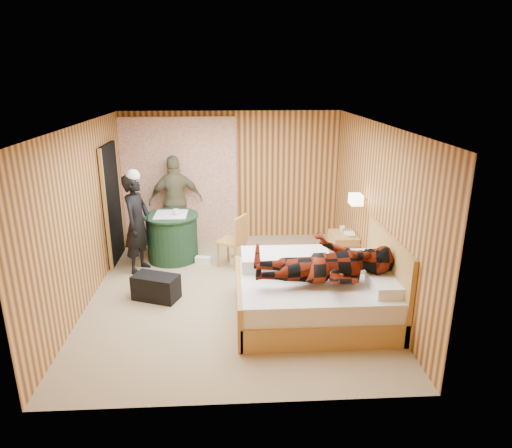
{
  "coord_description": "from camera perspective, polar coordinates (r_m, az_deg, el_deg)",
  "views": [
    {
      "loc": [
        -0.02,
        -6.29,
        3.15
      ],
      "look_at": [
        0.34,
        0.08,
        1.05
      ],
      "focal_mm": 32.0,
      "sensor_mm": 36.0,
      "label": 1
    }
  ],
  "objects": [
    {
      "name": "duffel_bag",
      "position": [
        6.89,
        -12.38,
        -7.72
      ],
      "size": [
        0.73,
        0.56,
        0.37
      ],
      "primitive_type": "cube",
      "rotation": [
        0.0,
        0.0,
        -0.37
      ],
      "color": "black",
      "rests_on": "floor"
    },
    {
      "name": "curtain",
      "position": [
        8.99,
        -9.5,
        5.44
      ],
      "size": [
        2.2,
        0.08,
        2.4
      ],
      "primitive_type": "cube",
      "color": "white",
      "rests_on": "floor"
    },
    {
      "name": "wall_back",
      "position": [
        8.99,
        -3.09,
        6.0
      ],
      "size": [
        4.2,
        0.02,
        2.5
      ],
      "primitive_type": "cube",
      "color": "#E19D56",
      "rests_on": "floor"
    },
    {
      "name": "ceiling",
      "position": [
        6.32,
        -3.15,
        12.31
      ],
      "size": [
        4.2,
        5.0,
        0.01
      ],
      "primitive_type": "cube",
      "color": "silver",
      "rests_on": "wall_back"
    },
    {
      "name": "nightstand",
      "position": [
        7.95,
        10.8,
        -3.13
      ],
      "size": [
        0.44,
        0.6,
        0.58
      ],
      "color": "tan",
      "rests_on": "floor"
    },
    {
      "name": "book_lower",
      "position": [
        7.8,
        11.01,
        -1.29
      ],
      "size": [
        0.18,
        0.23,
        0.02
      ],
      "primitive_type": "imported",
      "rotation": [
        0.0,
        0.0,
        -0.05
      ],
      "color": "white",
      "rests_on": "nightstand"
    },
    {
      "name": "man_at_table",
      "position": [
        8.8,
        -9.98,
        2.88
      ],
      "size": [
        1.07,
        0.6,
        1.72
      ],
      "primitive_type": "imported",
      "rotation": [
        0.0,
        0.0,
        3.33
      ],
      "color": "#6C6B48",
      "rests_on": "floor"
    },
    {
      "name": "cup_table",
      "position": [
        7.97,
        -9.93,
        1.48
      ],
      "size": [
        0.16,
        0.16,
        0.1
      ],
      "primitive_type": "imported",
      "rotation": [
        0.0,
        0.0,
        0.37
      ],
      "color": "white",
      "rests_on": "round_table"
    },
    {
      "name": "round_table",
      "position": [
        8.18,
        -10.42,
        -1.57
      ],
      "size": [
        0.95,
        0.95,
        0.84
      ],
      "color": "#1D3E24",
      "rests_on": "floor"
    },
    {
      "name": "wall_left",
      "position": [
        6.89,
        -20.71,
        1.02
      ],
      "size": [
        0.02,
        5.0,
        2.5
      ],
      "primitive_type": "cube",
      "color": "#E19D56",
      "rests_on": "floor"
    },
    {
      "name": "book_upper",
      "position": [
        7.8,
        11.02,
        -1.15
      ],
      "size": [
        0.2,
        0.25,
        0.02
      ],
      "primitive_type": "imported",
      "rotation": [
        0.0,
        0.0,
        -0.16
      ],
      "color": "white",
      "rests_on": "nightstand"
    },
    {
      "name": "doorway",
      "position": [
        8.23,
        -17.52,
        2.41
      ],
      "size": [
        0.06,
        0.9,
        2.05
      ],
      "primitive_type": "cube",
      "color": "black",
      "rests_on": "floor"
    },
    {
      "name": "bed",
      "position": [
        6.28,
        7.64,
        -8.63
      ],
      "size": [
        2.1,
        1.66,
        1.14
      ],
      "color": "tan",
      "rests_on": "floor"
    },
    {
      "name": "woman_standing",
      "position": [
        7.7,
        -14.65,
        0.04
      ],
      "size": [
        0.54,
        0.68,
        1.65
      ],
      "primitive_type": "imported",
      "rotation": [
        0.0,
        0.0,
        1.31
      ],
      "color": "black",
      "rests_on": "floor"
    },
    {
      "name": "wall_lamp",
      "position": [
        7.25,
        12.4,
        3.02
      ],
      "size": [
        0.26,
        0.24,
        0.16
      ],
      "color": "gold",
      "rests_on": "wall_right"
    },
    {
      "name": "wall_right",
      "position": [
        6.9,
        14.76,
        1.64
      ],
      "size": [
        0.02,
        5.0,
        2.5
      ],
      "primitive_type": "cube",
      "color": "#E19D56",
      "rests_on": "floor"
    },
    {
      "name": "man_on_bed",
      "position": [
        5.8,
        8.61,
        -3.71
      ],
      "size": [
        0.86,
        0.67,
        1.77
      ],
      "primitive_type": "imported",
      "rotation": [
        0.0,
        1.57,
        0.0
      ],
      "color": "maroon",
      "rests_on": "bed"
    },
    {
      "name": "cup_nightstand",
      "position": [
        7.96,
        10.72,
        -0.61
      ],
      "size": [
        0.11,
        0.11,
        0.09
      ],
      "primitive_type": "imported",
      "rotation": [
        0.0,
        0.0,
        -0.09
      ],
      "color": "white",
      "rests_on": "nightstand"
    },
    {
      "name": "chair_near",
      "position": [
        7.7,
        -2.58,
        -1.67
      ],
      "size": [
        0.56,
        0.56,
        0.92
      ],
      "rotation": [
        0.0,
        0.0,
        -2.09
      ],
      "color": "tan",
      "rests_on": "floor"
    },
    {
      "name": "sneaker_right",
      "position": [
        7.98,
        -2.2,
        -4.53
      ],
      "size": [
        0.3,
        0.15,
        0.13
      ],
      "primitive_type": "cube",
      "rotation": [
        0.0,
        0.0,
        -0.12
      ],
      "color": "white",
      "rests_on": "floor"
    },
    {
      "name": "chair_far",
      "position": [
        8.84,
        -10.0,
        0.77
      ],
      "size": [
        0.49,
        0.49,
        0.93
      ],
      "rotation": [
        0.0,
        0.0,
        0.18
      ],
      "color": "tan",
      "rests_on": "floor"
    },
    {
      "name": "sneaker_left",
      "position": [
        8.03,
        -6.6,
        -4.51
      ],
      "size": [
        0.29,
        0.17,
        0.12
      ],
      "primitive_type": "cube",
      "rotation": [
        0.0,
        0.0,
        -0.23
      ],
      "color": "white",
      "rests_on": "floor"
    },
    {
      "name": "floor",
      "position": [
        7.03,
        -2.79,
        -8.4
      ],
      "size": [
        4.2,
        5.0,
        0.01
      ],
      "primitive_type": "cube",
      "color": "tan",
      "rests_on": "ground"
    }
  ]
}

